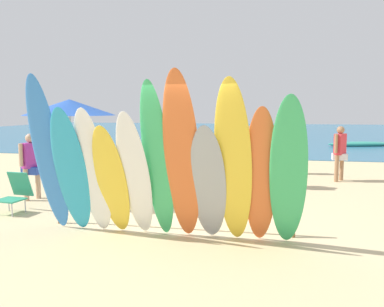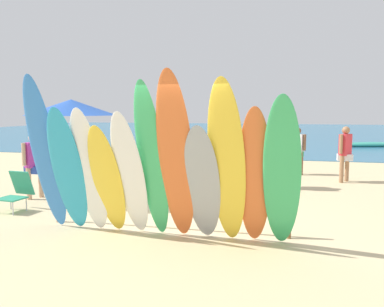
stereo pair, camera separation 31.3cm
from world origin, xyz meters
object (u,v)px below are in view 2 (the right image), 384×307
(surfboard_rack, at_px, (166,199))
(beach_umbrella, at_px, (71,107))
(surfboard_grey_7, at_px, (202,184))
(beachgoer_near_rack, at_px, (297,148))
(surfboard_blue_0, at_px, (46,155))
(beachgoer_by_water, at_px, (253,143))
(distant_boat, at_px, (371,145))
(surfboard_green_10, at_px, (282,174))
(beachgoer_strolling, at_px, (34,161))
(beachgoer_photographing, at_px, (276,152))
(surfboard_white_4, at_px, (130,175))
(surfboard_white_2, at_px, (89,171))
(surfboard_green_5, at_px, (152,162))
(surfboard_orange_9, at_px, (255,177))
(surfboard_teal_1, at_px, (68,171))
(beach_chair_red, at_px, (17,190))
(surfboard_yellow_8, at_px, (227,164))
(surfboard_orange_6, at_px, (176,158))
(beachgoer_midbeach, at_px, (345,150))
(surfboard_yellow_3, at_px, (107,180))

(surfboard_rack, bearing_deg, beach_umbrella, 148.68)
(surfboard_grey_7, height_order, beachgoer_near_rack, surfboard_grey_7)
(surfboard_blue_0, distance_m, beachgoer_by_water, 9.05)
(surfboard_blue_0, distance_m, distant_boat, 20.01)
(surfboard_green_10, height_order, beachgoer_strolling, surfboard_green_10)
(beachgoer_photographing, xyz_separation_m, distant_boat, (4.94, 13.13, -0.85))
(surfboard_rack, distance_m, surfboard_white_4, 0.89)
(surfboard_rack, bearing_deg, surfboard_blue_0, -163.59)
(surfboard_rack, distance_m, beachgoer_photographing, 4.64)
(surfboard_white_4, height_order, beachgoer_photographing, surfboard_white_4)
(surfboard_white_2, bearing_deg, surfboard_green_5, 0.67)
(surfboard_rack, height_order, beachgoer_photographing, beachgoer_photographing)
(surfboard_green_10, distance_m, beach_umbrella, 5.38)
(surfboard_white_2, height_order, beachgoer_near_rack, surfboard_white_2)
(surfboard_green_5, bearing_deg, surfboard_green_10, 3.70)
(surfboard_orange_9, distance_m, distant_boat, 18.67)
(surfboard_teal_1, distance_m, beachgoer_photographing, 5.88)
(surfboard_teal_1, distance_m, surfboard_orange_9, 3.17)
(surfboard_white_2, bearing_deg, beachgoer_photographing, 61.97)
(beachgoer_photographing, xyz_separation_m, beach_chair_red, (-5.26, -3.68, -0.55))
(surfboard_orange_9, height_order, beachgoer_by_water, surfboard_orange_9)
(surfboard_green_5, height_order, surfboard_yellow_8, surfboard_yellow_8)
(beach_umbrella, height_order, distant_boat, beach_umbrella)
(surfboard_orange_6, relative_size, beachgoer_midbeach, 1.75)
(distant_boat, bearing_deg, surfboard_white_2, -113.88)
(surfboard_orange_6, bearing_deg, surfboard_orange_9, 6.73)
(surfboard_rack, height_order, surfboard_teal_1, surfboard_teal_1)
(surfboard_green_10, distance_m, distant_boat, 18.66)
(surfboard_green_10, height_order, beachgoer_photographing, surfboard_green_10)
(surfboard_yellow_3, height_order, beach_umbrella, beach_umbrella)
(surfboard_rack, distance_m, surfboard_white_2, 1.41)
(surfboard_yellow_3, bearing_deg, beach_umbrella, 135.68)
(surfboard_white_2, xyz_separation_m, beach_umbrella, (-1.57, 2.21, 1.09))
(surfboard_blue_0, distance_m, beachgoer_photographing, 6.15)
(surfboard_yellow_3, bearing_deg, surfboard_orange_9, 5.62)
(surfboard_blue_0, height_order, beachgoer_midbeach, surfboard_blue_0)
(distant_boat, bearing_deg, surfboard_white_4, -111.76)
(beachgoer_near_rack, height_order, beach_umbrella, beach_umbrella)
(beachgoer_midbeach, distance_m, distant_boat, 12.12)
(beachgoer_photographing, bearing_deg, surfboard_teal_1, 112.66)
(surfboard_rack, distance_m, beachgoer_by_water, 8.05)
(surfboard_teal_1, xyz_separation_m, surfboard_orange_9, (3.17, 0.03, 0.00))
(surfboard_yellow_8, distance_m, beachgoer_midbeach, 6.82)
(surfboard_white_2, height_order, beachgoer_strolling, surfboard_white_2)
(surfboard_white_2, bearing_deg, beachgoer_near_rack, 67.48)
(beachgoer_by_water, bearing_deg, beachgoer_strolling, -86.93)
(surfboard_white_2, relative_size, surfboard_green_5, 0.84)
(beach_umbrella, bearing_deg, beachgoer_near_rack, 44.24)
(beachgoer_near_rack, height_order, beachgoer_midbeach, beachgoer_midbeach)
(surfboard_teal_1, xyz_separation_m, beach_chair_red, (-1.88, 1.13, -0.66))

